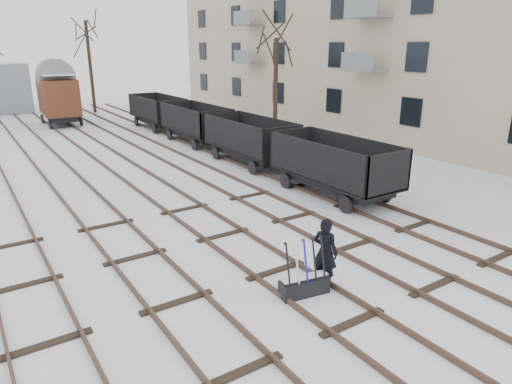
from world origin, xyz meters
The scene contains 12 objects.
ground centered at (0.00, 0.00, 0.00)m, with size 120.00×120.00×0.00m, color white.
tracks centered at (0.00, 13.67, 0.07)m, with size 13.90×52.00×0.16m.
apartment_block centered at (19.95, 14.00, 8.05)m, with size 10.12×45.00×16.10m.
ground_frame centered at (-0.12, -1.40, 0.28)m, with size 1.35×0.62×1.49m.
worker centered at (0.63, -1.30, 0.95)m, with size 0.69×0.45×1.89m, color black.
freight_wagon_a centered at (6.00, 4.22, 0.91)m, with size 2.34×5.86×2.39m.
freight_wagon_b centered at (6.00, 10.62, 0.91)m, with size 2.34×5.86×2.39m.
freight_wagon_c centered at (6.00, 17.02, 0.91)m, with size 2.34×5.86×2.39m.
freight_wagon_d centered at (6.00, 23.42, 0.91)m, with size 2.34×5.86×2.39m.
box_van_wagon centered at (0.23, 29.29, 2.28)m, with size 2.98×5.27×3.92m.
tree_near centered at (11.02, 15.34, 3.22)m, with size 0.30×0.30×6.45m, color black.
tree_far_right centered at (4.23, 34.50, 4.03)m, with size 0.30×0.30×8.06m, color black.
Camera 1 is at (-6.80, -9.27, 6.09)m, focal length 32.00 mm.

